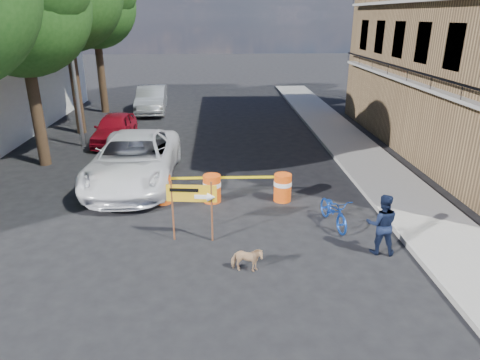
{
  "coord_description": "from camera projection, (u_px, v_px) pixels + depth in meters",
  "views": [
    {
      "loc": [
        0.2,
        -9.72,
        5.62
      ],
      "look_at": [
        0.78,
        1.47,
        1.3
      ],
      "focal_mm": 32.0,
      "sensor_mm": 36.0,
      "label": 1
    }
  ],
  "objects": [
    {
      "name": "detour_sign",
      "position": [
        198.0,
        198.0,
        10.99
      ],
      "size": [
        1.3,
        0.29,
        1.68
      ],
      "rotation": [
        0.0,
        0.0,
        -0.11
      ],
      "color": "#592D19",
      "rests_on": "ground"
    },
    {
      "name": "barrel_far_left",
      "position": [
        96.0,
        191.0,
        13.4
      ],
      "size": [
        0.58,
        0.58,
        0.9
      ],
      "color": "#DC530C",
      "rests_on": "ground"
    },
    {
      "name": "barrel_mid_right",
      "position": [
        212.0,
        188.0,
        13.65
      ],
      "size": [
        0.58,
        0.58,
        0.9
      ],
      "color": "#DC530C",
      "rests_on": "ground"
    },
    {
      "name": "sidewalk_east",
      "position": [
        371.0,
        165.0,
        16.93
      ],
      "size": [
        2.4,
        40.0,
        0.15
      ],
      "primitive_type": "cube",
      "color": "gray",
      "rests_on": "ground"
    },
    {
      "name": "sedan_silver",
      "position": [
        152.0,
        99.0,
        26.31
      ],
      "size": [
        1.92,
        4.86,
        1.57
      ],
      "primitive_type": "imported",
      "rotation": [
        0.0,
        0.0,
        0.06
      ],
      "color": "#A0A4A7",
      "rests_on": "ground"
    },
    {
      "name": "tree_far",
      "position": [
        94.0,
        4.0,
        24.35
      ],
      "size": [
        5.04,
        4.8,
        8.84
      ],
      "color": "#332316",
      "rests_on": "ground"
    },
    {
      "name": "barrel_mid_left",
      "position": [
        162.0,
        189.0,
        13.58
      ],
      "size": [
        0.58,
        0.58,
        0.9
      ],
      "color": "#DC530C",
      "rests_on": "ground"
    },
    {
      "name": "sedan_red",
      "position": [
        115.0,
        128.0,
        20.0
      ],
      "size": [
        1.63,
        4.02,
        1.37
      ],
      "primitive_type": "imported",
      "rotation": [
        0.0,
        0.0,
        -0.01
      ],
      "color": "maroon",
      "rests_on": "ground"
    },
    {
      "name": "pedestrian",
      "position": [
        382.0,
        224.0,
        10.58
      ],
      "size": [
        0.88,
        0.75,
        1.59
      ],
      "primitive_type": "imported",
      "rotation": [
        0.0,
        0.0,
        2.94
      ],
      "color": "black",
      "rests_on": "ground"
    },
    {
      "name": "bicycle",
      "position": [
        335.0,
        197.0,
        11.95
      ],
      "size": [
        0.75,
        1.0,
        1.73
      ],
      "primitive_type": "imported",
      "rotation": [
        0.0,
        0.0,
        0.17
      ],
      "color": "#143EA5",
      "rests_on": "ground"
    },
    {
      "name": "streetlamp",
      "position": [
        72.0,
        47.0,
        18.06
      ],
      "size": [
        1.25,
        0.18,
        8.0
      ],
      "color": "gray",
      "rests_on": "ground"
    },
    {
      "name": "tree_mid_a",
      "position": [
        20.0,
        4.0,
        15.11
      ],
      "size": [
        5.25,
        5.0,
        8.68
      ],
      "color": "#332316",
      "rests_on": "ground"
    },
    {
      "name": "ground",
      "position": [
        213.0,
        248.0,
        11.07
      ],
      "size": [
        120.0,
        120.0,
        0.0
      ],
      "primitive_type": "plane",
      "color": "black",
      "rests_on": "ground"
    },
    {
      "name": "suv_white",
      "position": [
        134.0,
        160.0,
        15.1
      ],
      "size": [
        2.85,
        6.14,
        1.71
      ],
      "primitive_type": "imported",
      "rotation": [
        0.0,
        0.0,
        0.0
      ],
      "color": "white",
      "rests_on": "ground"
    },
    {
      "name": "dog",
      "position": [
        247.0,
        260.0,
        9.93
      ],
      "size": [
        0.79,
        0.44,
        0.64
      ],
      "primitive_type": "imported",
      "rotation": [
        0.0,
        0.0,
        1.44
      ],
      "color": "tan",
      "rests_on": "ground"
    },
    {
      "name": "barrel_far_right",
      "position": [
        283.0,
        187.0,
        13.72
      ],
      "size": [
        0.58,
        0.58,
        0.9
      ],
      "color": "#DC530C",
      "rests_on": "ground"
    }
  ]
}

